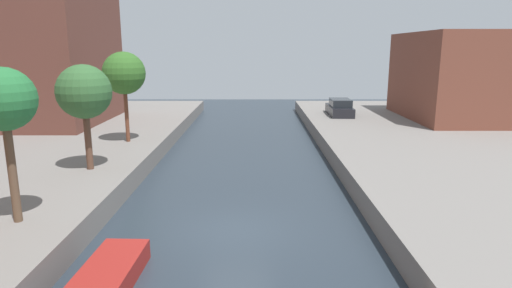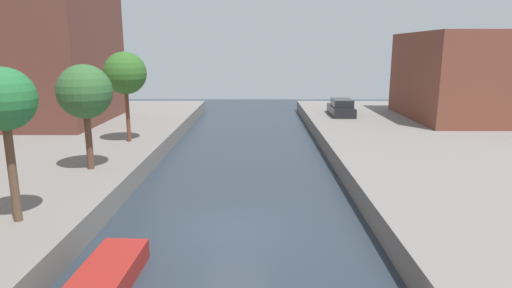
# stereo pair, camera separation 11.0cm
# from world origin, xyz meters

# --- Properties ---
(ground_plane) EXTENTS (84.00, 84.00, 0.00)m
(ground_plane) POSITION_xyz_m (0.00, 0.00, 0.00)
(ground_plane) COLOR #28333D
(low_block_right) EXTENTS (10.00, 11.13, 6.80)m
(low_block_right) POSITION_xyz_m (18.00, 19.97, 4.40)
(low_block_right) COLOR brown
(low_block_right) RESTS_ON quay_right
(street_tree_2) EXTENTS (1.98, 1.98, 5.01)m
(street_tree_2) POSITION_xyz_m (-7.08, -1.51, 4.94)
(street_tree_2) COLOR brown
(street_tree_2) RESTS_ON quay_left
(street_tree_3) EXTENTS (2.47, 2.47, 4.87)m
(street_tree_3) POSITION_xyz_m (-7.08, 4.79, 4.59)
(street_tree_3) COLOR brown
(street_tree_3) RESTS_ON quay_left
(street_tree_4) EXTENTS (2.51, 2.51, 5.38)m
(street_tree_4) POSITION_xyz_m (-7.08, 10.95, 5.10)
(street_tree_4) COLOR brown
(street_tree_4) RESTS_ON quay_left
(parked_car) EXTENTS (1.92, 4.52, 1.40)m
(parked_car) POSITION_xyz_m (7.86, 21.72, 1.58)
(parked_car) COLOR black
(parked_car) RESTS_ON quay_right
(moored_boat_left_2) EXTENTS (1.52, 3.69, 0.63)m
(moored_boat_left_2) POSITION_xyz_m (-3.42, -3.86, 0.31)
(moored_boat_left_2) COLOR maroon
(moored_boat_left_2) RESTS_ON ground_plane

